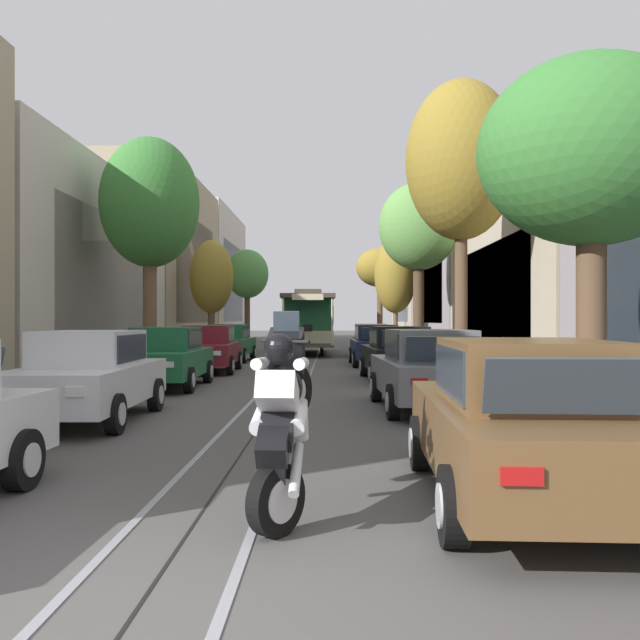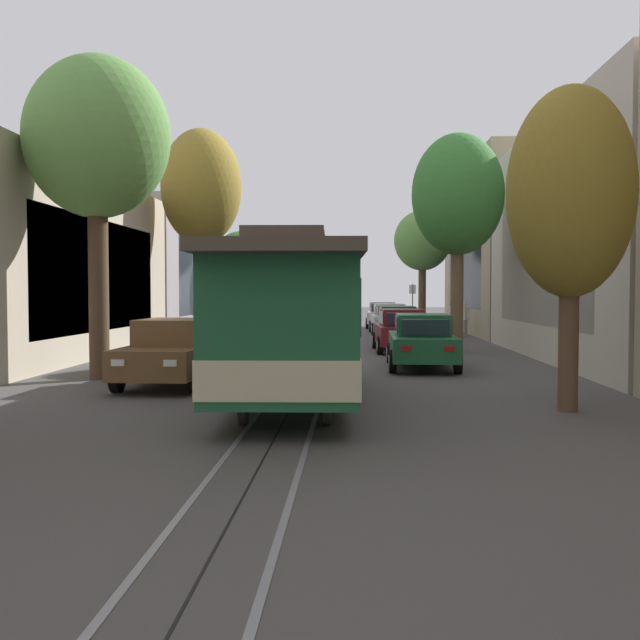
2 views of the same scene
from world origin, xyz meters
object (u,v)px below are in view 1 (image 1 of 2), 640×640
Objects in this scene: parked_car_white_second_left at (88,376)px; street_tree_kerb_left_fourth at (247,275)px; street_tree_kerb_left_second at (150,204)px; street_tree_kerb_right_near at (591,155)px; parked_car_maroon_fourth_left at (209,348)px; parked_car_grey_second_right at (428,369)px; street_tree_kerb_right_far at (380,269)px; street_tree_kerb_right_second at (461,162)px; parked_car_green_mid_left at (166,357)px; street_tree_kerb_right_fourth at (395,275)px; street_tree_kerb_left_mid at (211,278)px; street_tree_kerb_right_mid at (418,228)px; parked_car_black_mid_right at (398,353)px; parked_car_navy_fourth_right at (376,345)px; parked_car_brown_near_right at (525,421)px; cable_car_trolley at (308,322)px; motorcycle_with_rider at (282,411)px; parked_car_green_fifth_left at (228,343)px; parked_car_brown_fifth_right at (371,340)px.

street_tree_kerb_left_fourth reaches higher than parked_car_white_second_left.
street_tree_kerb_right_near is at bearing -52.67° from street_tree_kerb_left_second.
parked_car_maroon_fourth_left is at bearing -3.39° from street_tree_kerb_left_second.
street_tree_kerb_right_far is (1.89, 38.67, 4.94)m from parked_car_grey_second_right.
street_tree_kerb_right_second reaches higher than street_tree_kerb_left_fourth.
street_tree_kerb_right_fourth is at bearing 70.48° from parked_car_green_mid_left.
street_tree_kerb_left_fourth reaches higher than street_tree_kerb_left_mid.
street_tree_kerb_right_second is at bearing 73.87° from parked_car_grey_second_right.
parked_car_white_second_left is 0.55× the size of street_tree_kerb_left_second.
street_tree_kerb_right_far reaches higher than parked_car_green_mid_left.
street_tree_kerb_right_fourth is 0.93× the size of street_tree_kerb_right_far.
street_tree_kerb_right_mid is (8.42, 13.93, 5.25)m from parked_car_green_mid_left.
street_tree_kerb_left_second is at bearing -89.98° from street_tree_kerb_left_fourth.
street_tree_kerb_right_fourth is at bearing 65.89° from parked_car_maroon_fourth_left.
parked_car_green_mid_left is 0.49× the size of street_tree_kerb_right_second.
street_tree_kerb_right_second reaches higher than street_tree_kerb_right_mid.
parked_car_navy_fourth_right is at bearing 91.92° from parked_car_black_mid_right.
parked_car_brown_near_right is 14.75m from street_tree_kerb_right_second.
street_tree_kerb_right_mid reaches higher than cable_car_trolley.
street_tree_kerb_right_mid reaches higher than parked_car_maroon_fourth_left.
motorcycle_with_rider is (5.76, -16.89, -4.75)m from street_tree_kerb_left_second.
street_tree_kerb_right_second is 16.87m from cable_car_trolley.
street_tree_kerb_right_fourth is at bearing 84.71° from parked_car_black_mid_right.
parked_car_white_second_left is at bearing -101.30° from street_tree_kerb_right_far.
cable_car_trolley is 29.48m from motorcycle_with_rider.
street_tree_kerb_right_second reaches higher than parked_car_maroon_fourth_left.
street_tree_kerb_left_second is 1.14× the size of street_tree_kerb_left_fourth.
parked_car_navy_fourth_right is (6.14, -2.36, 0.00)m from parked_car_green_fifth_left.
parked_car_green_mid_left and parked_car_grey_second_right have the same top height.
motorcycle_with_rider reaches higher than parked_car_grey_second_right.
parked_car_black_mid_right is 1.01× the size of parked_car_brown_fifth_right.
parked_car_navy_fourth_right is at bearing 90.35° from parked_car_brown_near_right.
parked_car_white_second_left is 5.82m from parked_car_green_mid_left.
cable_car_trolley is (-3.07, 28.83, 0.86)m from parked_car_brown_near_right.
cable_car_trolley is (5.01, -14.17, -3.45)m from street_tree_kerb_left_fourth.
parked_car_navy_fourth_right is at bearing 109.10° from street_tree_kerb_right_second.
cable_car_trolley is (5.00, 12.57, -4.06)m from street_tree_kerb_left_second.
street_tree_kerb_left_mid is (-2.09, 18.35, 3.24)m from parked_car_green_mid_left.
street_tree_kerb_right_mid is 0.89× the size of cable_car_trolley.
cable_car_trolley is at bearing -70.53° from street_tree_kerb_left_fourth.
street_tree_kerb_right_fourth is (2.00, 8.25, 3.68)m from parked_car_brown_fifth_right.
cable_car_trolley is at bearing -4.92° from street_tree_kerb_left_mid.
street_tree_kerb_left_second is 14.12m from cable_car_trolley.
parked_car_grey_second_right is 2.38× the size of motorcycle_with_rider.
parked_car_brown_near_right and parked_car_black_mid_right have the same top height.
street_tree_kerb_right_far is (-0.12, 11.18, 1.26)m from street_tree_kerb_right_fourth.
street_tree_kerb_right_far reaches higher than parked_car_brown_near_right.
street_tree_kerb_right_near is (1.88, 3.22, 3.35)m from parked_car_brown_near_right.
parked_car_brown_near_right is 6.69m from parked_car_grey_second_right.
street_tree_kerb_left_fourth is 15.42m from cable_car_trolley.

